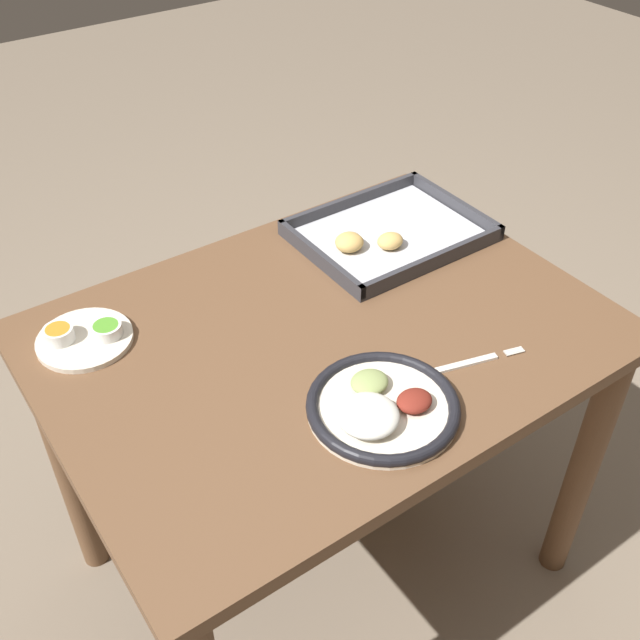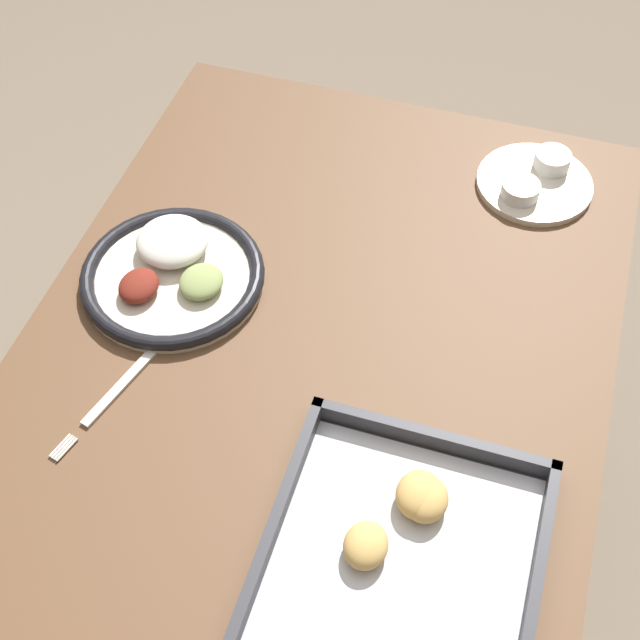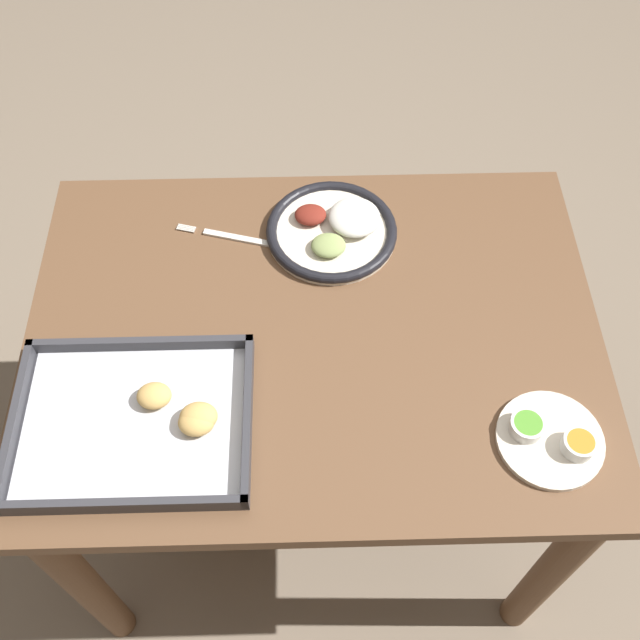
{
  "view_description": "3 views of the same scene",
  "coord_description": "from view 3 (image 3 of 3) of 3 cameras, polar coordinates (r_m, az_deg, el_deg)",
  "views": [
    {
      "loc": [
        -0.59,
        -0.83,
        1.57
      ],
      "look_at": [
        -0.01,
        0.0,
        0.74
      ],
      "focal_mm": 42.0,
      "sensor_mm": 36.0,
      "label": 1
    },
    {
      "loc": [
        0.64,
        0.2,
        1.61
      ],
      "look_at": [
        -0.01,
        0.0,
        0.74
      ],
      "focal_mm": 50.0,
      "sensor_mm": 36.0,
      "label": 2
    },
    {
      "loc": [
        0.01,
        0.7,
        1.78
      ],
      "look_at": [
        -0.01,
        0.0,
        0.74
      ],
      "focal_mm": 42.0,
      "sensor_mm": 36.0,
      "label": 3
    }
  ],
  "objects": [
    {
      "name": "dining_table",
      "position": [
        1.39,
        -0.48,
        -3.62
      ],
      "size": [
        0.98,
        0.73,
        0.71
      ],
      "color": "brown",
      "rests_on": "ground_plane"
    },
    {
      "name": "dinner_plate",
      "position": [
        1.4,
        1.07,
        6.93
      ],
      "size": [
        0.24,
        0.24,
        0.05
      ],
      "color": "beige",
      "rests_on": "dining_table"
    },
    {
      "name": "ground_plane",
      "position": [
        1.91,
        -0.35,
        -12.51
      ],
      "size": [
        8.0,
        8.0,
        0.0
      ],
      "primitive_type": "plane",
      "color": "#7A6B59"
    },
    {
      "name": "saucer_plate",
      "position": [
        1.22,
        17.19,
        -8.59
      ],
      "size": [
        0.17,
        0.17,
        0.04
      ],
      "color": "beige",
      "rests_on": "dining_table"
    },
    {
      "name": "fork",
      "position": [
        1.4,
        -6.05,
        6.19
      ],
      "size": [
        0.22,
        0.07,
        0.0
      ],
      "rotation": [
        0.0,
        0.0,
        -0.26
      ],
      "color": "silver",
      "rests_on": "dining_table"
    },
    {
      "name": "baking_tray",
      "position": [
        1.21,
        -13.44,
        -7.45
      ],
      "size": [
        0.37,
        0.29,
        0.04
      ],
      "color": "#333338",
      "rests_on": "dining_table"
    }
  ]
}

